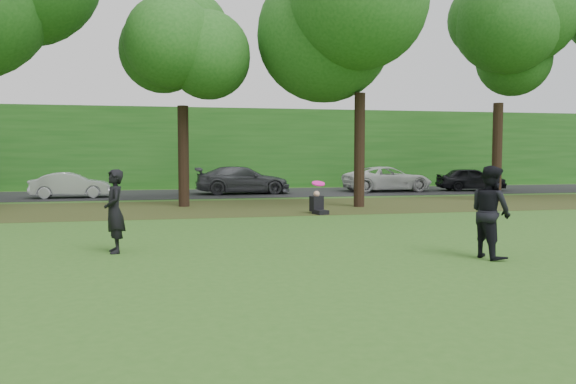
% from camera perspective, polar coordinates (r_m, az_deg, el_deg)
% --- Properties ---
extents(ground, '(120.00, 120.00, 0.00)m').
position_cam_1_polar(ground, '(10.35, 8.90, -8.35)').
color(ground, '#2E5B1C').
rests_on(ground, ground).
extents(leaf_litter, '(60.00, 7.00, 0.01)m').
position_cam_1_polar(leaf_litter, '(22.83, -2.89, -1.53)').
color(leaf_litter, '#403416').
rests_on(leaf_litter, ground).
extents(street, '(70.00, 7.00, 0.02)m').
position_cam_1_polar(street, '(30.73, -5.30, -0.11)').
color(street, black).
rests_on(street, ground).
extents(far_hedge, '(70.00, 3.00, 5.00)m').
position_cam_1_polar(far_hedge, '(36.61, -6.45, 4.44)').
color(far_hedge, '#1C5017').
rests_on(far_hedge, ground).
extents(player_left, '(0.57, 0.75, 1.85)m').
position_cam_1_polar(player_left, '(12.91, -17.22, -1.88)').
color(player_left, black).
rests_on(player_left, ground).
extents(player_right, '(0.86, 1.03, 1.94)m').
position_cam_1_polar(player_right, '(12.47, 19.88, -1.92)').
color(player_right, black).
rests_on(player_right, ground).
extents(parked_cars, '(36.26, 3.13, 1.52)m').
position_cam_1_polar(parked_cars, '(29.91, -5.65, 1.15)').
color(parked_cars, black).
rests_on(parked_cars, street).
extents(frisbee, '(0.37, 0.36, 0.13)m').
position_cam_1_polar(frisbee, '(11.58, 3.10, 0.87)').
color(frisbee, '#FF15A6').
rests_on(frisbee, ground).
extents(seated_person, '(0.59, 0.81, 0.83)m').
position_cam_1_polar(seated_person, '(20.29, 3.03, -1.36)').
color(seated_person, black).
rests_on(seated_person, ground).
extents(tree_line, '(55.30, 7.90, 12.31)m').
position_cam_1_polar(tree_line, '(23.30, -3.81, 18.00)').
color(tree_line, black).
rests_on(tree_line, ground).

